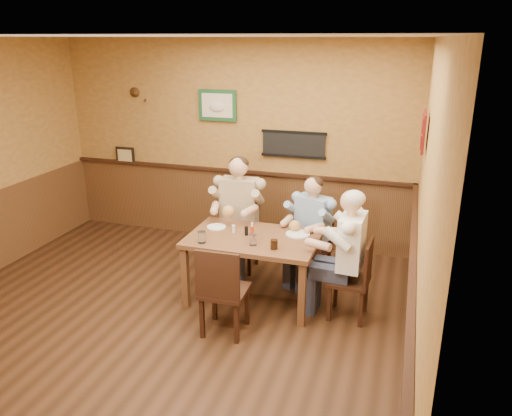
{
  "coord_description": "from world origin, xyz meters",
  "views": [
    {
      "loc": [
        2.35,
        -3.92,
        2.79
      ],
      "look_at": [
        0.87,
        0.79,
        1.1
      ],
      "focal_mm": 35.0,
      "sensor_mm": 36.0,
      "label": 1
    }
  ],
  "objects_px": {
    "pepper_shaker": "(246,231)",
    "chair_back_right": "(312,248)",
    "chair_near_side": "(225,289)",
    "water_glass_mid": "(253,240)",
    "chair_back_left": "(240,235)",
    "chair_right_end": "(349,279)",
    "hot_sauce_bottle": "(252,232)",
    "water_glass_left": "(202,237)",
    "diner_white_elder": "(350,262)",
    "diner_tan_shirt": "(240,220)",
    "cola_tumbler": "(274,244)",
    "diner_blue_polo": "(312,235)",
    "dining_table": "(253,245)",
    "salt_shaker": "(234,229)"
  },
  "relations": [
    {
      "from": "pepper_shaker",
      "to": "chair_back_right",
      "type": "bearing_deg",
      "value": 46.4
    },
    {
      "from": "chair_near_side",
      "to": "water_glass_mid",
      "type": "xyz_separation_m",
      "value": [
        0.14,
        0.49,
        0.34
      ]
    },
    {
      "from": "chair_back_left",
      "to": "chair_back_right",
      "type": "distance_m",
      "value": 0.92
    },
    {
      "from": "chair_right_end",
      "to": "pepper_shaker",
      "type": "height_order",
      "value": "chair_right_end"
    },
    {
      "from": "chair_back_right",
      "to": "hot_sauce_bottle",
      "type": "xyz_separation_m",
      "value": [
        -0.51,
        -0.74,
        0.43
      ]
    },
    {
      "from": "water_glass_left",
      "to": "diner_white_elder",
      "type": "bearing_deg",
      "value": 9.71
    },
    {
      "from": "diner_tan_shirt",
      "to": "cola_tumbler",
      "type": "height_order",
      "value": "diner_tan_shirt"
    },
    {
      "from": "hot_sauce_bottle",
      "to": "diner_blue_polo",
      "type": "bearing_deg",
      "value": 55.5
    },
    {
      "from": "chair_back_left",
      "to": "chair_right_end",
      "type": "height_order",
      "value": "chair_back_left"
    },
    {
      "from": "dining_table",
      "to": "diner_blue_polo",
      "type": "height_order",
      "value": "diner_blue_polo"
    },
    {
      "from": "diner_blue_polo",
      "to": "hot_sauce_bottle",
      "type": "xyz_separation_m",
      "value": [
        -0.51,
        -0.74,
        0.26
      ]
    },
    {
      "from": "chair_back_left",
      "to": "pepper_shaker",
      "type": "height_order",
      "value": "chair_back_left"
    },
    {
      "from": "cola_tumbler",
      "to": "chair_back_right",
      "type": "bearing_deg",
      "value": 76.31
    },
    {
      "from": "chair_back_left",
      "to": "diner_tan_shirt",
      "type": "xyz_separation_m",
      "value": [
        0.0,
        0.0,
        0.2
      ]
    },
    {
      "from": "salt_shaker",
      "to": "chair_back_left",
      "type": "bearing_deg",
      "value": 103.61
    },
    {
      "from": "diner_tan_shirt",
      "to": "diner_blue_polo",
      "type": "xyz_separation_m",
      "value": [
        0.92,
        -0.03,
        -0.07
      ]
    },
    {
      "from": "chair_near_side",
      "to": "diner_blue_polo",
      "type": "bearing_deg",
      "value": -115.34
    },
    {
      "from": "dining_table",
      "to": "chair_back_left",
      "type": "bearing_deg",
      "value": 119.77
    },
    {
      "from": "chair_back_right",
      "to": "pepper_shaker",
      "type": "relative_size",
      "value": 8.14
    },
    {
      "from": "dining_table",
      "to": "chair_back_right",
      "type": "distance_m",
      "value": 0.88
    },
    {
      "from": "chair_right_end",
      "to": "salt_shaker",
      "type": "distance_m",
      "value": 1.35
    },
    {
      "from": "chair_near_side",
      "to": "water_glass_mid",
      "type": "height_order",
      "value": "chair_near_side"
    },
    {
      "from": "chair_near_side",
      "to": "hot_sauce_bottle",
      "type": "bearing_deg",
      "value": -99.43
    },
    {
      "from": "water_glass_mid",
      "to": "salt_shaker",
      "type": "xyz_separation_m",
      "value": [
        -0.31,
        0.26,
        -0.01
      ]
    },
    {
      "from": "chair_back_left",
      "to": "hot_sauce_bottle",
      "type": "relative_size",
      "value": 5.29
    },
    {
      "from": "pepper_shaker",
      "to": "diner_white_elder",
      "type": "bearing_deg",
      "value": -3.99
    },
    {
      "from": "chair_back_right",
      "to": "water_glass_left",
      "type": "bearing_deg",
      "value": -115.05
    },
    {
      "from": "chair_near_side",
      "to": "pepper_shaker",
      "type": "xyz_separation_m",
      "value": [
        -0.02,
        0.73,
        0.33
      ]
    },
    {
      "from": "diner_tan_shirt",
      "to": "pepper_shaker",
      "type": "bearing_deg",
      "value": -67.49
    },
    {
      "from": "chair_near_side",
      "to": "water_glass_left",
      "type": "bearing_deg",
      "value": -46.26
    },
    {
      "from": "chair_back_left",
      "to": "chair_right_end",
      "type": "relative_size",
      "value": 1.05
    },
    {
      "from": "diner_white_elder",
      "to": "water_glass_left",
      "type": "bearing_deg",
      "value": -76.99
    },
    {
      "from": "hot_sauce_bottle",
      "to": "pepper_shaker",
      "type": "relative_size",
      "value": 1.73
    },
    {
      "from": "chair_right_end",
      "to": "diner_blue_polo",
      "type": "distance_m",
      "value": 0.91
    },
    {
      "from": "diner_white_elder",
      "to": "salt_shaker",
      "type": "distance_m",
      "value": 1.32
    },
    {
      "from": "diner_blue_polo",
      "to": "water_glass_left",
      "type": "bearing_deg",
      "value": -115.05
    },
    {
      "from": "water_glass_left",
      "to": "pepper_shaker",
      "type": "distance_m",
      "value": 0.51
    },
    {
      "from": "chair_back_left",
      "to": "diner_white_elder",
      "type": "distance_m",
      "value": 1.65
    },
    {
      "from": "diner_blue_polo",
      "to": "pepper_shaker",
      "type": "height_order",
      "value": "diner_blue_polo"
    },
    {
      "from": "chair_back_left",
      "to": "pepper_shaker",
      "type": "relative_size",
      "value": 9.16
    },
    {
      "from": "chair_near_side",
      "to": "pepper_shaker",
      "type": "height_order",
      "value": "chair_near_side"
    },
    {
      "from": "cola_tumbler",
      "to": "hot_sauce_bottle",
      "type": "height_order",
      "value": "hot_sauce_bottle"
    },
    {
      "from": "chair_right_end",
      "to": "chair_near_side",
      "type": "xyz_separation_m",
      "value": [
        -1.13,
        -0.65,
        0.04
      ]
    },
    {
      "from": "water_glass_left",
      "to": "pepper_shaker",
      "type": "bearing_deg",
      "value": 41.96
    },
    {
      "from": "chair_back_right",
      "to": "chair_right_end",
      "type": "height_order",
      "value": "chair_right_end"
    },
    {
      "from": "chair_near_side",
      "to": "diner_tan_shirt",
      "type": "height_order",
      "value": "diner_tan_shirt"
    },
    {
      "from": "dining_table",
      "to": "diner_tan_shirt",
      "type": "xyz_separation_m",
      "value": [
        -0.4,
        0.69,
        -0.0
      ]
    },
    {
      "from": "diner_tan_shirt",
      "to": "diner_blue_polo",
      "type": "height_order",
      "value": "diner_tan_shirt"
    },
    {
      "from": "diner_blue_polo",
      "to": "salt_shaker",
      "type": "distance_m",
      "value": 1.01
    },
    {
      "from": "dining_table",
      "to": "chair_near_side",
      "type": "relative_size",
      "value": 1.49
    }
  ]
}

